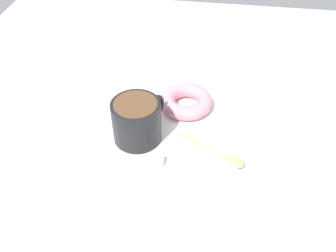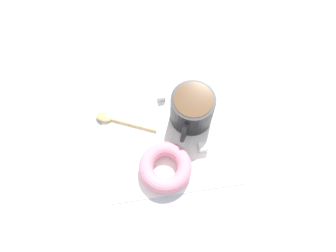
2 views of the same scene
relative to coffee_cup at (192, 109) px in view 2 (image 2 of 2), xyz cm
name	(u,v)px [view 2 (image 2 of 2)]	position (x,y,z in cm)	size (l,w,h in cm)	color
ground_plane	(158,140)	(8.26, 3.23, -5.65)	(120.00, 120.00, 2.00)	#B2BCC6
napkin	(168,130)	(5.62, 1.69, -4.50)	(28.68, 28.68, 0.30)	white
coffee_cup	(192,109)	(0.00, 0.00, 0.00)	(9.31, 11.65, 8.40)	black
donut	(164,167)	(8.50, 10.33, -2.80)	(11.00, 11.00, 3.10)	pink
spoon	(113,119)	(17.05, -3.37, -3.95)	(13.01, 8.08, 0.90)	#D8B772
sugar_cube	(162,97)	(5.22, -6.25, -3.60)	(1.50, 1.50, 1.50)	white
sugar_cube_extra	(203,147)	(-0.65, 7.69, -3.46)	(1.78, 1.78, 1.78)	white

